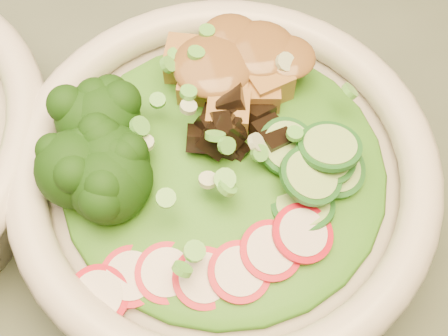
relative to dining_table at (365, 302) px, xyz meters
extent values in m
cube|color=#556352|center=(0.00, 0.00, 0.10)|extent=(1.20, 0.80, 0.03)
cylinder|color=beige|center=(-0.11, 0.06, 0.14)|extent=(0.25, 0.25, 0.05)
torus|color=beige|center=(-0.11, 0.06, 0.18)|extent=(0.28, 0.28, 0.03)
ellipsoid|color=#1D6515|center=(-0.11, 0.06, 0.18)|extent=(0.21, 0.21, 0.03)
ellipsoid|color=brown|center=(-0.09, 0.13, 0.20)|extent=(0.07, 0.06, 0.02)
camera|label=1|loc=(-0.16, -0.13, 0.53)|focal=50.00mm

